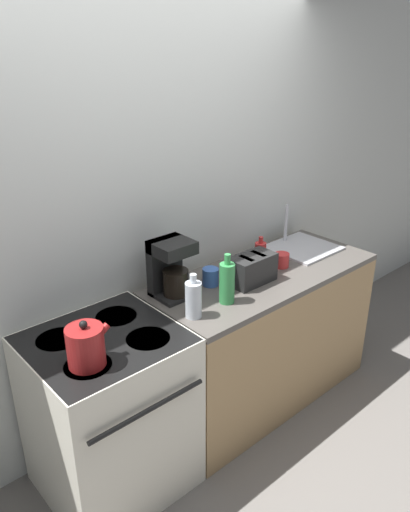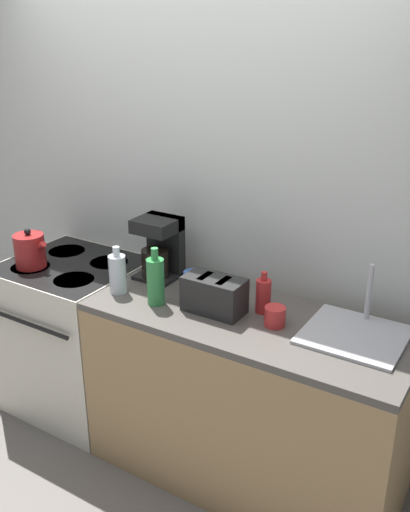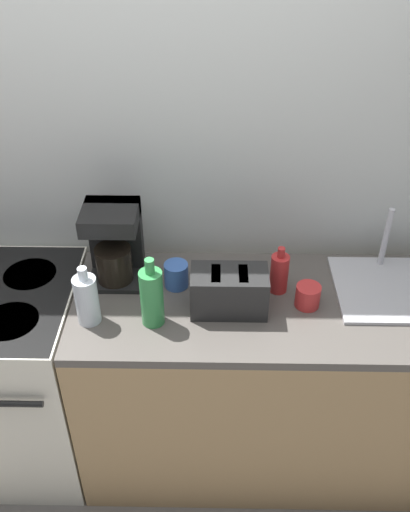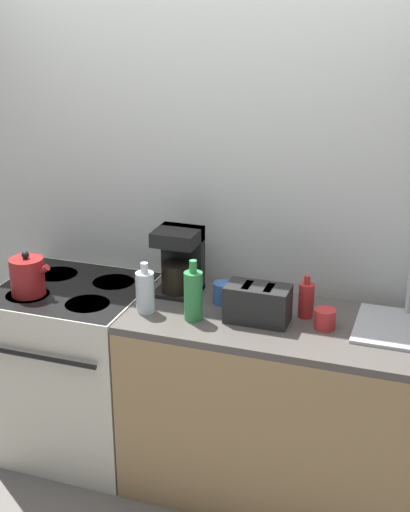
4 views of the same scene
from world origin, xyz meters
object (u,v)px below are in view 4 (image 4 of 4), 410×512
Objects in this scene: kettle at (28,276)px; stove at (77,367)px; coffee_maker at (179,260)px; cup_blue at (223,293)px; bottle_red at (306,300)px; bottle_green at (193,295)px; bottle_clear at (145,291)px; cup_red at (325,319)px; toaster at (258,303)px.

stove is at bearing 40.27° from kettle.
kettle is at bearing -139.73° from stove.
cup_blue is (0.25, -0.06, -0.12)m from coffee_maker.
coffee_maker is at bearing 172.68° from bottle_red.
bottle_green is (0.86, 0.00, 0.02)m from kettle.
bottle_clear is at bearing -15.88° from stove.
cup_red is (0.10, -0.09, -0.04)m from bottle_red.
stove is 3.79× the size of bottle_clear.
toaster is at bearing 8.16° from bottle_clear.
bottle_red is at bearing 21.92° from bottle_green.
kettle is at bearing -179.74° from bottle_clear.
kettle reaches higher than cup_red.
stove is 9.72× the size of cup_red.
bottle_clear is (0.62, 0.00, 0.01)m from kettle.
stove is 1.12m from toaster.
coffee_maker reaches higher than bottle_clear.
coffee_maker is at bearing 14.92° from stove.
coffee_maker is 3.17× the size of cup_blue.
coffee_maker reaches higher than cup_red.
toaster is 0.87× the size of coffee_maker.
bottle_clear reaches higher than bottle_red.
kettle is 1.14m from toaster.
bottle_green is (-0.48, -0.19, 0.03)m from bottle_red.
bottle_clear reaches higher than stove.
bottle_red is 0.41m from cup_blue.
stove is 1.30m from bottle_red.
kettle is 1.11× the size of bottle_red.
bottle_clear is at bearing -171.84° from toaster.
coffee_maker is 1.35× the size of bottle_clear.
bottle_red reaches higher than toaster.
cup_blue is at bearing 34.08° from bottle_clear.
toaster is at bearing -23.70° from coffee_maker.
coffee_maker reaches higher than bottle_green.
bottle_clear is at bearing -103.46° from coffee_maker.
kettle reaches higher than bottle_red.
bottle_red is at bearing 14.83° from bottle_clear.
stove is at bearing -165.08° from coffee_maker.
kettle is 0.68× the size of coffee_maker.
stove is at bearing -177.21° from bottle_red.
bottle_red is (1.34, 0.19, -0.01)m from kettle.
bottle_green is at bearing -109.03° from cup_blue.
bottle_green is (0.70, -0.13, 0.57)m from stove.
coffee_maker reaches higher than kettle.
toaster is (1.14, 0.08, -0.01)m from kettle.
bottle_green is at bearing -164.64° from toaster.
cup_blue is at bearing 5.80° from stove.
bottle_clear reaches higher than kettle.
kettle is at bearing -171.82° from bottle_red.
toaster is 1.00× the size of bottle_green.
kettle is 0.92× the size of bottle_clear.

